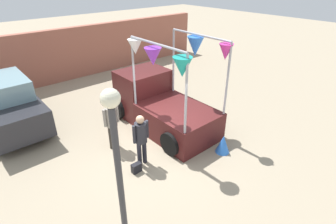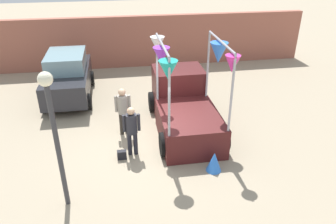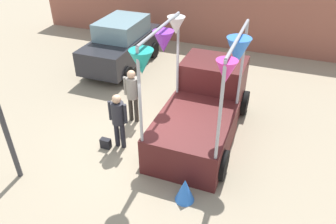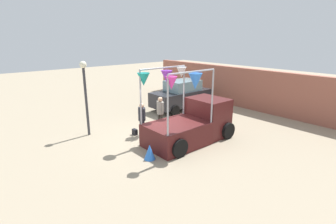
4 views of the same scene
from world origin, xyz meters
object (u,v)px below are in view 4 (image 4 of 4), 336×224
at_px(vendor_truck, 193,121).
at_px(person_vendor, 160,110).
at_px(street_lamp, 85,87).
at_px(person_customer, 142,116).
at_px(folded_kite_bundle_azure, 150,152).
at_px(handbag, 135,132).
at_px(parked_car, 181,95).

relative_size(vendor_truck, person_vendor, 2.43).
xyz_separation_m(person_vendor, street_lamp, (-1.57, -3.16, 1.32)).
relative_size(person_customer, folded_kite_bundle_azure, 2.69).
relative_size(vendor_truck, street_lamp, 1.16).
bearing_deg(vendor_truck, handbag, -142.45).
distance_m(person_customer, person_vendor, 1.28).
bearing_deg(folded_kite_bundle_azure, person_customer, 151.79).
xyz_separation_m(handbag, street_lamp, (-1.43, -1.69, 2.19)).
xyz_separation_m(vendor_truck, street_lamp, (-3.66, -3.41, 1.45)).
distance_m(handbag, street_lamp, 3.12).
bearing_deg(folded_kite_bundle_azure, handbag, 158.87).
distance_m(vendor_truck, handbag, 2.91).
relative_size(handbag, street_lamp, 0.08).
height_order(person_customer, person_vendor, person_vendor).
bearing_deg(person_customer, parked_car, 116.51).
height_order(vendor_truck, street_lamp, street_lamp).
height_order(parked_car, handbag, parked_car).
bearing_deg(vendor_truck, parked_car, 143.03).
height_order(handbag, street_lamp, street_lamp).
height_order(parked_car, person_vendor, parked_car).
relative_size(vendor_truck, folded_kite_bundle_azure, 6.81).
bearing_deg(handbag, vendor_truck, 37.55).
height_order(vendor_truck, handbag, vendor_truck).
distance_m(person_vendor, handbag, 1.71).
bearing_deg(folded_kite_bundle_azure, street_lamp, -170.20).
bearing_deg(person_customer, folded_kite_bundle_azure, -28.21).
relative_size(street_lamp, folded_kite_bundle_azure, 5.87).
distance_m(vendor_truck, parked_car, 5.27).
distance_m(parked_car, person_customer, 5.23).
bearing_deg(street_lamp, parked_car, 94.84).
distance_m(street_lamp, folded_kite_bundle_azure, 4.55).
height_order(parked_car, folded_kite_bundle_azure, parked_car).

